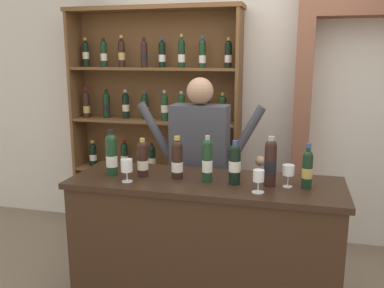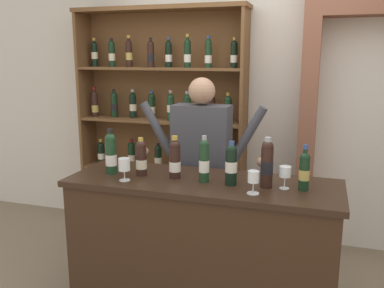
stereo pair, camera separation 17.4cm
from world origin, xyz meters
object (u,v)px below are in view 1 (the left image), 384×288
object	(u,v)px
tasting_bottle_vin_santo	(112,154)
wine_glass_left	(127,167)
tasting_bottle_prosecco	(207,160)
shopkeeper	(200,154)
tasting_bottle_riserva	(270,162)
tasting_counter	(205,248)
tasting_bottle_super_tuscan	(177,159)
wine_glass_right	(288,171)
wine_shelf	(155,119)
wine_glass_center	(259,177)
tasting_bottle_bianco	(235,163)
tasting_bottle_chianti	(143,158)
tasting_bottle_brunello	(307,168)

from	to	relation	value
tasting_bottle_vin_santo	wine_glass_left	world-z (taller)	tasting_bottle_vin_santo
tasting_bottle_vin_santo	tasting_bottle_prosecco	distance (m)	0.69
shopkeeper	tasting_bottle_vin_santo	xyz separation A→B (m)	(-0.50, -0.59, 0.11)
tasting_bottle_riserva	shopkeeper	bearing A→B (deg)	136.70
tasting_counter	tasting_bottle_super_tuscan	bearing A→B (deg)	178.33
wine_glass_right	tasting_counter	bearing A→B (deg)	178.93
wine_shelf	wine_glass_center	distance (m)	1.87
tasting_bottle_vin_santo	wine_glass_right	world-z (taller)	tasting_bottle_vin_santo
shopkeeper	tasting_bottle_super_tuscan	xyz separation A→B (m)	(-0.03, -0.55, 0.10)
wine_shelf	shopkeeper	xyz separation A→B (m)	(0.64, -0.73, -0.15)
wine_glass_right	tasting_bottle_bianco	bearing A→B (deg)	-176.81
wine_shelf	tasting_bottle_chianti	distance (m)	1.35
tasting_counter	wine_glass_left	size ratio (longest dim) A/B	11.87
tasting_bottle_prosecco	tasting_bottle_riserva	distance (m)	0.41
tasting_bottle_vin_santo	tasting_bottle_bianco	bearing A→B (deg)	0.55
tasting_counter	tasting_bottle_super_tuscan	distance (m)	0.66
tasting_bottle_riserva	tasting_bottle_brunello	world-z (taller)	tasting_bottle_riserva
tasting_bottle_prosecco	shopkeeper	bearing A→B (deg)	108.12
tasting_bottle_chianti	tasting_bottle_prosecco	bearing A→B (deg)	-1.88
tasting_bottle_super_tuscan	tasting_bottle_chianti	bearing A→B (deg)	-176.16
tasting_bottle_chianti	wine_glass_center	distance (m)	0.83
tasting_bottle_bianco	wine_shelf	bearing A→B (deg)	127.55
wine_shelf	tasting_bottle_riserva	distance (m)	1.79
tasting_bottle_super_tuscan	tasting_bottle_bianco	world-z (taller)	tasting_bottle_super_tuscan
shopkeeper	tasting_bottle_super_tuscan	bearing A→B (deg)	-92.77
tasting_bottle_riserva	wine_glass_center	size ratio (longest dim) A/B	2.25
tasting_bottle_brunello	tasting_bottle_bianco	bearing A→B (deg)	-175.80
tasting_bottle_bianco	wine_glass_right	xyz separation A→B (m)	(0.34, 0.02, -0.04)
tasting_bottle_vin_santo	shopkeeper	bearing A→B (deg)	50.10
tasting_bottle_prosecco	wine_glass_center	bearing A→B (deg)	-21.98
tasting_bottle_chianti	tasting_bottle_prosecco	world-z (taller)	tasting_bottle_prosecco
tasting_bottle_chianti	wine_shelf	bearing A→B (deg)	105.64
tasting_bottle_super_tuscan	wine_glass_left	xyz separation A→B (m)	(-0.30, -0.17, -0.03)
wine_glass_center	tasting_bottle_vin_santo	bearing A→B (deg)	172.82
tasting_bottle_bianco	wine_glass_right	distance (m)	0.34
wine_shelf	tasting_bottle_chianti	world-z (taller)	wine_shelf
tasting_counter	tasting_bottle_vin_santo	distance (m)	0.93
tasting_bottle_vin_santo	tasting_bottle_brunello	distance (m)	1.33
wine_glass_center	wine_glass_left	distance (m)	0.87
wine_glass_center	wine_glass_left	world-z (taller)	wine_glass_left
wine_shelf	tasting_bottle_brunello	distance (m)	1.95
shopkeeper	tasting_bottle_super_tuscan	world-z (taller)	shopkeeper
tasting_counter	wine_glass_right	bearing A→B (deg)	-1.07
tasting_bottle_super_tuscan	wine_glass_left	bearing A→B (deg)	-150.72
wine_shelf	tasting_counter	world-z (taller)	wine_shelf
tasting_bottle_riserva	wine_shelf	bearing A→B (deg)	133.65
tasting_bottle_riserva	wine_glass_right	xyz separation A→B (m)	(0.11, 0.00, -0.05)
tasting_counter	tasting_bottle_vin_santo	world-z (taller)	tasting_bottle_vin_santo
tasting_bottle_prosecco	wine_glass_right	bearing A→B (deg)	1.72
tasting_counter	tasting_bottle_brunello	xyz separation A→B (m)	(0.66, 0.00, 0.63)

